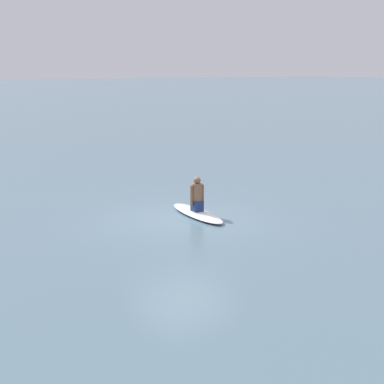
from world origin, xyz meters
name	(u,v)px	position (x,y,z in m)	size (l,w,h in m)	color
ground_plane	(183,218)	(0.00, 0.00, 0.00)	(400.00, 400.00, 0.00)	slate
surfboard	(197,213)	(-0.51, -0.05, 0.06)	(2.64, 0.67, 0.13)	white
person_paddler	(197,196)	(-0.51, -0.05, 0.56)	(0.42, 0.34, 0.96)	navy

